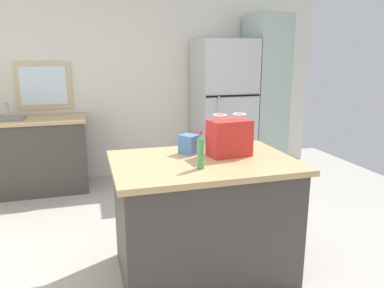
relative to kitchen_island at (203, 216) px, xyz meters
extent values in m
plane|color=#ADA89E|center=(-0.03, -0.01, -0.46)|extent=(6.41, 6.41, 0.00)
cube|color=silver|center=(-0.03, 2.67, 0.85)|extent=(5.15, 0.10, 2.61)
cube|color=#CCB78C|center=(-1.30, 2.61, 0.82)|extent=(0.68, 0.04, 0.60)
cube|color=white|center=(-1.30, 2.59, 0.82)|extent=(0.56, 0.02, 0.48)
cube|color=#423D38|center=(0.00, 0.00, -0.02)|extent=(1.26, 0.85, 0.87)
cube|color=tan|center=(0.00, 0.00, 0.43)|extent=(1.34, 0.93, 0.04)
cube|color=#B7B7BC|center=(1.01, 2.24, 0.47)|extent=(0.75, 0.70, 1.87)
cube|color=black|center=(1.01, 1.88, 0.70)|extent=(0.74, 0.01, 0.02)
cylinder|color=#B7B7BC|center=(0.81, 1.86, 0.29)|extent=(0.02, 0.02, 0.84)
cube|color=#9EB2A8|center=(1.63, 2.24, 0.64)|extent=(0.45, 0.67, 2.20)
cube|color=#423D38|center=(-1.51, 2.27, -0.02)|extent=(1.35, 0.63, 0.88)
cube|color=tan|center=(-1.51, 2.27, 0.44)|extent=(1.39, 0.67, 0.04)
cube|color=slate|center=(-1.71, 2.27, 0.41)|extent=(0.40, 0.32, 0.14)
cylinder|color=#B7B7BC|center=(-1.71, 2.41, 0.55)|extent=(0.03, 0.03, 0.18)
cylinder|color=#B7B7BC|center=(-1.71, 2.34, 0.64)|extent=(0.02, 0.14, 0.02)
cube|color=red|center=(0.22, 0.06, 0.59)|extent=(0.33, 0.23, 0.28)
torus|color=white|center=(0.15, 0.06, 0.77)|extent=(0.11, 0.11, 0.01)
torus|color=white|center=(0.30, 0.06, 0.77)|extent=(0.11, 0.11, 0.01)
cube|color=#4775B7|center=(-0.06, 0.20, 0.53)|extent=(0.17, 0.17, 0.15)
cylinder|color=#4C9956|center=(-0.09, -0.20, 0.56)|extent=(0.05, 0.05, 0.21)
cone|color=#4C9956|center=(-0.09, -0.20, 0.68)|extent=(0.05, 0.05, 0.03)
cylinder|color=red|center=(-0.09, -0.20, 0.70)|extent=(0.02, 0.02, 0.02)
camera|label=1|loc=(-0.81, -2.48, 1.20)|focal=34.43mm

